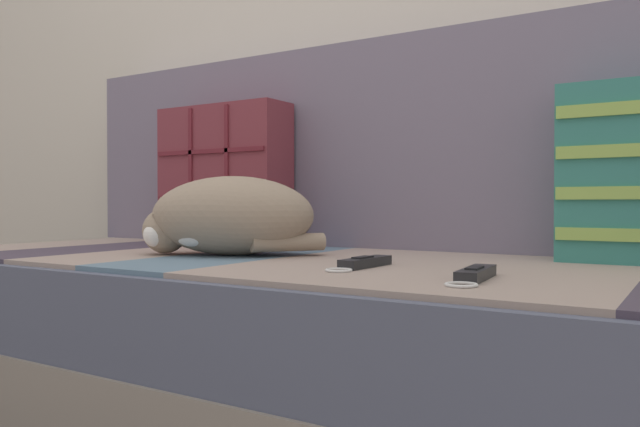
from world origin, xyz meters
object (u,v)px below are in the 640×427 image
(game_remote_far, at_px, (475,274))
(throw_pillow_quilted, at_px, (224,176))
(sleeping_cat, at_px, (226,218))
(couch, at_px, (293,337))
(game_remote_near, at_px, (363,263))

(game_remote_far, bearing_deg, throw_pillow_quilted, 153.85)
(throw_pillow_quilted, xyz_separation_m, sleeping_cat, (0.25, -0.29, -0.11))
(couch, xyz_separation_m, sleeping_cat, (-0.15, -0.06, 0.28))
(sleeping_cat, distance_m, game_remote_near, 0.42)
(game_remote_near, bearing_deg, game_remote_far, -17.63)
(sleeping_cat, xyz_separation_m, game_remote_far, (0.64, -0.15, -0.08))
(throw_pillow_quilted, bearing_deg, sleeping_cat, -48.68)
(couch, relative_size, sleeping_cat, 4.65)
(sleeping_cat, bearing_deg, game_remote_near, -10.73)
(sleeping_cat, bearing_deg, couch, 23.11)
(throw_pillow_quilted, distance_m, game_remote_far, 1.01)
(couch, bearing_deg, sleeping_cat, -156.89)
(couch, height_order, sleeping_cat, sleeping_cat)
(couch, xyz_separation_m, game_remote_near, (0.26, -0.14, 0.20))
(game_remote_near, bearing_deg, couch, 151.53)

